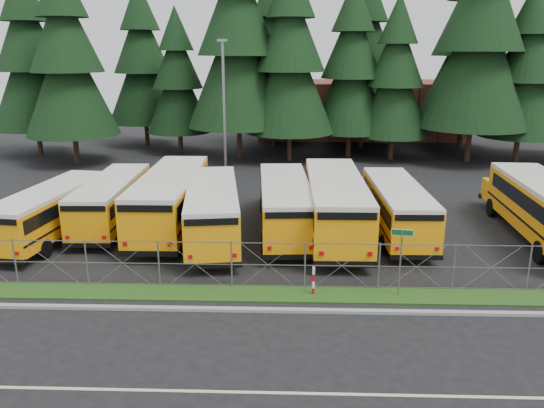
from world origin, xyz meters
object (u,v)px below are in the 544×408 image
at_px(bus_6, 395,209).
at_px(light_standard, 224,107).
at_px(bus_2, 172,200).
at_px(bus_4, 285,206).
at_px(bus_1, 114,202).
at_px(striped_bollard, 313,281).
at_px(bus_east, 542,210).
at_px(bus_3, 213,211).
at_px(street_sign, 401,248).
at_px(bus_0, 56,212).
at_px(bus_5, 335,206).

height_order(bus_6, light_standard, light_standard).
height_order(bus_2, bus_4, bus_2).
relative_size(bus_1, bus_6, 0.98).
bearing_deg(striped_bollard, bus_east, 30.20).
bearing_deg(bus_3, bus_1, 153.12).
bearing_deg(street_sign, bus_1, 148.68).
height_order(bus_2, street_sign, bus_2).
bearing_deg(light_standard, striped_bollard, -72.93).
bearing_deg(bus_0, bus_2, 23.12).
bearing_deg(bus_4, striped_bollard, -84.46).
xyz_separation_m(bus_3, bus_6, (9.56, 1.06, -0.08)).
xyz_separation_m(striped_bollard, light_standard, (-5.64, 18.37, 4.90)).
bearing_deg(bus_4, bus_6, -3.92).
bearing_deg(street_sign, striped_bollard, 179.95).
height_order(bus_0, bus_5, bus_5).
bearing_deg(bus_1, bus_3, -20.57).
bearing_deg(bus_2, bus_0, -164.37).
relative_size(bus_6, bus_east, 0.88).
distance_m(bus_3, bus_east, 16.85).
distance_m(bus_1, bus_2, 3.37).
xyz_separation_m(bus_0, bus_2, (5.75, 1.64, 0.22)).
height_order(bus_1, bus_east, bus_east).
bearing_deg(bus_0, striped_bollard, -19.27).
relative_size(bus_0, street_sign, 3.61).
bearing_deg(striped_bollard, bus_3, 126.89).
height_order(bus_0, street_sign, street_sign).
relative_size(bus_east, striped_bollard, 9.78).
bearing_deg(bus_east, bus_3, -175.45).
bearing_deg(bus_0, bus_6, 10.67).
distance_m(bus_1, bus_3, 6.13).
relative_size(bus_0, bus_4, 0.93).
bearing_deg(bus_1, bus_5, -7.33).
distance_m(bus_0, bus_5, 14.55).
distance_m(bus_2, light_standard, 11.08).
distance_m(bus_4, bus_6, 5.87).
bearing_deg(bus_4, bus_0, -178.18).
height_order(bus_0, bus_1, bus_0).
bearing_deg(bus_1, light_standard, 61.25).
bearing_deg(bus_2, light_standard, 80.02).
relative_size(bus_2, light_standard, 1.17).
distance_m(bus_east, light_standard, 21.33).
bearing_deg(bus_3, bus_0, 172.50).
bearing_deg(bus_5, street_sign, -75.29).
height_order(street_sign, light_standard, light_standard).
relative_size(bus_3, striped_bollard, 9.11).
xyz_separation_m(bus_2, light_standard, (1.73, 10.20, 3.95)).
distance_m(bus_4, light_standard, 12.29).
height_order(bus_3, bus_east, bus_east).
bearing_deg(bus_east, bus_6, 178.00).
relative_size(bus_1, bus_5, 0.84).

